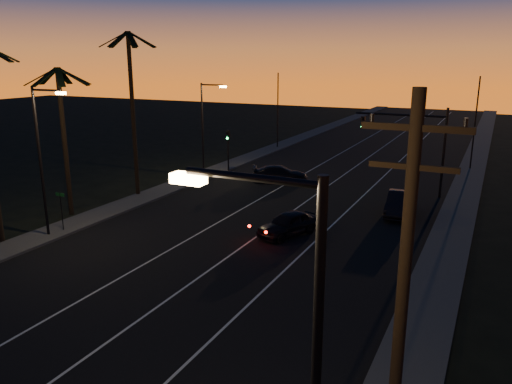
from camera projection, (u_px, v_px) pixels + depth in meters
The scene contains 19 objects.
road at pixel (278, 216), 34.61m from camera, with size 20.00×170.00×0.01m, color black.
sidewalk_left at pixel (148, 196), 39.33m from camera, with size 2.40×170.00×0.16m, color #3C3C39.
sidewalk_right at pixel (450, 239), 29.85m from camera, with size 2.40×170.00×0.16m, color #3C3C39.
lane_stripe_left at pixel (240, 210), 35.88m from camera, with size 0.12×160.00×0.01m, color silver.
lane_stripe_mid at pixel (285, 217), 34.39m from camera, with size 0.12×160.00×0.01m, color silver.
lane_stripe_right at pixel (334, 224), 32.91m from camera, with size 0.12×160.00×0.01m, color silver.
palm_mid at pixel (63, 125), 33.37m from camera, with size 4.25×4.16×10.03m.
palm_far at pixel (132, 99), 37.81m from camera, with size 4.25×4.16×12.53m.
streetlight_left_near at pixel (43, 151), 29.08m from camera, with size 2.55×0.26×9.00m.
streetlight_left_far at pixel (205, 122), 44.78m from camera, with size 2.55×0.26×8.50m.
street_sign at pixel (61, 207), 30.94m from camera, with size 0.70×0.06×2.60m.
utility_pole at pixel (402, 304), 10.96m from camera, with size 2.20×0.28×10.00m.
signal_mast at pixel (413, 135), 39.04m from camera, with size 7.10×0.41×7.00m.
signal_post at pixel (228, 144), 46.56m from camera, with size 0.28×0.37×4.20m.
far_pole_left at pixel (278, 111), 59.82m from camera, with size 0.14×0.14×9.00m, color black.
far_pole_right at pixel (475, 124), 47.90m from camera, with size 0.14×0.14×9.00m, color black.
lead_car at pixel (288, 224), 30.65m from camera, with size 3.35×5.02×1.45m.
right_car at pixel (400, 204), 34.67m from camera, with size 2.08×4.97×1.60m.
cross_car at pixel (280, 174), 44.09m from camera, with size 5.26×3.86×1.42m.
Camera 1 is at (13.08, -0.35, 10.53)m, focal length 35.00 mm.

